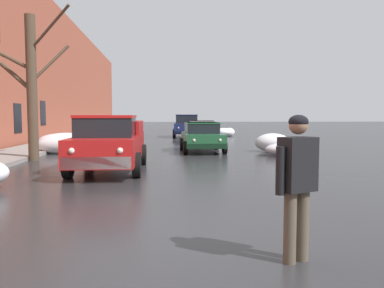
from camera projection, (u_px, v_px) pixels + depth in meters
The scene contains 14 objects.
ground_plane at pixel (173, 245), 5.22m from camera, with size 200.00×200.00×0.00m, color #2B2B2D.
left_sidewalk_slab at pixel (52, 144), 22.57m from camera, with size 2.40×80.00×0.15m, color gray.
brick_townhouse_facade at pixel (20, 58), 22.06m from camera, with size 0.63×80.00×10.08m.
snow_bank_along_left_kerb at pixel (224, 132), 32.24m from camera, with size 1.78×1.30×0.71m.
snow_bank_mid_block_left at pixel (61, 145), 17.64m from camera, with size 2.16×1.06×0.84m.
snow_bank_near_corner_right at pixel (288, 149), 16.61m from camera, with size 2.05×1.35×0.66m.
snow_bank_along_right_kerb at pixel (68, 140), 21.17m from camera, with size 3.07×1.25×0.80m.
snow_bank_far_right_pile at pixel (274, 143), 18.55m from camera, with size 1.72×1.10×0.89m.
bare_tree_second_along_sidewalk at pixel (31, 84), 14.83m from camera, with size 3.74×1.56×5.79m.
pickup_truck_red_approaching_near_lane at pixel (109, 143), 12.09m from camera, with size 2.18×4.97×1.76m.
sedan_green_parked_kerbside_close at pixel (202, 136), 18.65m from camera, with size 2.00×3.97×1.42m.
sedan_grey_parked_kerbside_mid at pixel (202, 131), 24.33m from camera, with size 2.18×4.04×1.42m.
suv_darkblue_parked_far_down_block at pixel (187, 125), 30.97m from camera, with size 2.33×4.50×1.82m.
pedestrian_with_coffee at pixel (297, 176), 4.56m from camera, with size 0.62×0.49×1.76m.
Camera 1 is at (-0.17, -5.10, 1.75)m, focal length 36.11 mm.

